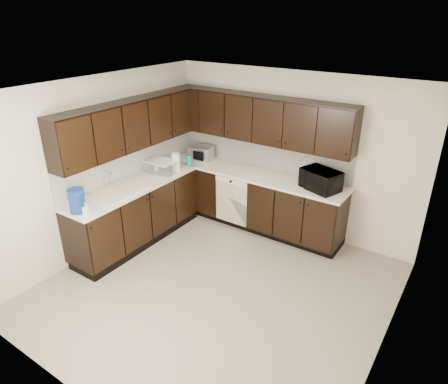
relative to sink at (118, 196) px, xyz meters
The scene contains 20 objects.
floor 1.90m from the sink, ahead, with size 4.00×4.00×0.00m, color gray.
ceiling 2.33m from the sink, ahead, with size 4.00×4.00×0.00m, color white.
wall_back 2.65m from the sink, 50.13° to the left, with size 4.00×0.02×2.50m, color beige.
wall_left 0.49m from the sink, behind, with size 0.02×4.00×2.50m, color beige.
wall_right 3.70m from the sink, ahead, with size 0.02×4.00×2.50m, color beige.
wall_front 2.63m from the sink, 49.77° to the right, with size 4.00×0.02×2.50m, color beige.
lower_cabinets 1.39m from the sink, 58.99° to the left, with size 3.00×2.80×0.90m.
countertop 1.31m from the sink, 59.01° to the left, with size 3.03×2.83×0.04m.
backsplash 1.44m from the sink, 70.83° to the left, with size 3.00×2.80×0.48m.
upper_cabinets 1.61m from the sink, 64.56° to the left, with size 3.00×2.80×0.70m.
dishwasher 1.76m from the sink, 55.40° to the left, with size 0.58×0.04×0.78m.
sink is the anchor object (origin of this frame).
microwave 2.86m from the sink, 35.97° to the left, with size 0.53×0.36×0.29m, color black.
soap_bottle_a 0.72m from the sink, 73.55° to the right, with size 0.08×0.08×0.17m, color gray.
soap_bottle_b 0.93m from the sink, 96.69° to the left, with size 0.09×0.09×0.22m, color gray.
toaster_oven 1.74m from the sink, 84.46° to the left, with size 0.37×0.28×0.24m, color #B2B2B5.
storage_bin 0.94m from the sink, 90.73° to the left, with size 0.45×0.33×0.18m, color silver.
blue_pitcher 0.72m from the sink, 86.44° to the right, with size 0.21×0.21×0.31m, color navy.
teal_tumbler 1.39m from the sink, 81.61° to the left, with size 0.08×0.08×0.19m, color #0C8B87.
paper_towel_roll 1.13m from the sink, 82.75° to the left, with size 0.13×0.13×0.29m, color silver.
Camera 1 is at (2.40, -3.39, 3.27)m, focal length 32.00 mm.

